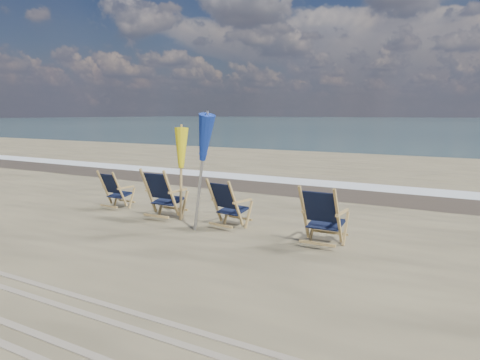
{
  "coord_description": "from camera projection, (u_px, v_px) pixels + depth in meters",
  "views": [
    {
      "loc": [
        4.89,
        -5.89,
        2.26
      ],
      "look_at": [
        0.0,
        2.2,
        0.9
      ],
      "focal_mm": 35.0,
      "sensor_mm": 36.0,
      "label": 1
    }
  ],
  "objects": [
    {
      "name": "umbrella_blue",
      "position": [
        200.0,
        141.0,
        8.58
      ],
      "size": [
        0.3,
        0.3,
        2.28
      ],
      "color": "#A5A5AD",
      "rests_on": "ground"
    },
    {
      "name": "wet_sand_strip",
      "position": [
        322.0,
        191.0,
        13.57
      ],
      "size": [
        200.0,
        2.6,
        0.0
      ],
      "primitive_type": "cube",
      "color": "#42362A",
      "rests_on": "ground"
    },
    {
      "name": "tire_tracks",
      "position": [
        18.0,
        308.0,
        5.44
      ],
      "size": [
        80.0,
        1.3,
        0.01
      ],
      "primitive_type": null,
      "color": "gray",
      "rests_on": "ground"
    },
    {
      "name": "surf_foam",
      "position": [
        339.0,
        185.0,
        14.84
      ],
      "size": [
        200.0,
        1.4,
        0.01
      ],
      "primitive_type": "cube",
      "color": "silver",
      "rests_on": "ground"
    },
    {
      "name": "beach_chair_2",
      "position": [
        236.0,
        206.0,
        8.91
      ],
      "size": [
        0.74,
        0.81,
        1.0
      ],
      "primitive_type": null,
      "rotation": [
        0.0,
        0.0,
        2.99
      ],
      "color": "black",
      "rests_on": "ground"
    },
    {
      "name": "beach_chair_1",
      "position": [
        171.0,
        196.0,
        9.71
      ],
      "size": [
        0.72,
        0.81,
        1.11
      ],
      "primitive_type": null,
      "rotation": [
        0.0,
        0.0,
        3.16
      ],
      "color": "black",
      "rests_on": "ground"
    },
    {
      "name": "umbrella_yellow",
      "position": [
        181.0,
        153.0,
        9.85
      ],
      "size": [
        0.3,
        0.3,
        1.94
      ],
      "color": "tan",
      "rests_on": "ground"
    },
    {
      "name": "beach_chair_3",
      "position": [
        338.0,
        219.0,
        7.66
      ],
      "size": [
        0.69,
        0.78,
        1.07
      ],
      "primitive_type": null,
      "rotation": [
        0.0,
        0.0,
        3.15
      ],
      "color": "black",
      "rests_on": "ground"
    },
    {
      "name": "beach_chair_0",
      "position": [
        120.0,
        191.0,
        10.83
      ],
      "size": [
        0.62,
        0.69,
        0.93
      ],
      "primitive_type": null,
      "rotation": [
        0.0,
        0.0,
        3.1
      ],
      "color": "black",
      "rests_on": "ground"
    }
  ]
}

